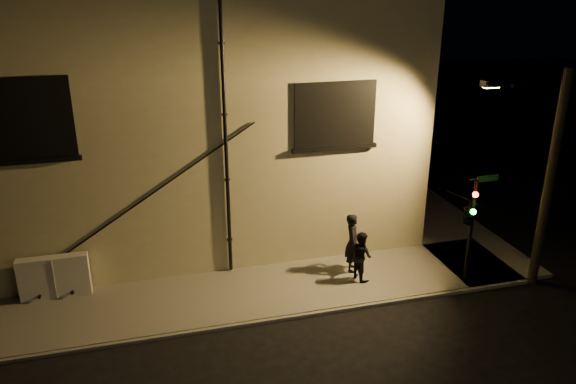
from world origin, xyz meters
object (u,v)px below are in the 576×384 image
object	(u,v)px
pedestrian_b	(361,256)
streetlamp_pole	(545,174)
traffic_signal	(469,214)
pedestrian_a	(352,242)
utility_cabinet	(54,277)

from	to	relation	value
pedestrian_b	streetlamp_pole	size ratio (longest dim) A/B	0.24
traffic_signal	streetlamp_pole	world-z (taller)	streetlamp_pole
pedestrian_b	traffic_signal	world-z (taller)	traffic_signal
pedestrian_a	traffic_signal	xyz separation A→B (m)	(3.01, -1.58, 1.31)
pedestrian_a	streetlamp_pole	distance (m)	6.02
utility_cabinet	pedestrian_a	size ratio (longest dim) A/B	1.02
pedestrian_a	streetlamp_pole	bearing A→B (deg)	-90.25
pedestrian_a	streetlamp_pole	world-z (taller)	streetlamp_pole
traffic_signal	pedestrian_a	bearing A→B (deg)	152.28
traffic_signal	streetlamp_pole	xyz separation A→B (m)	(2.12, -0.36, 1.18)
utility_cabinet	pedestrian_a	bearing A→B (deg)	-4.68
pedestrian_b	streetlamp_pole	bearing A→B (deg)	-119.24
pedestrian_a	traffic_signal	world-z (taller)	traffic_signal
utility_cabinet	pedestrian_b	bearing A→B (deg)	-8.29
utility_cabinet	pedestrian_a	world-z (taller)	pedestrian_a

